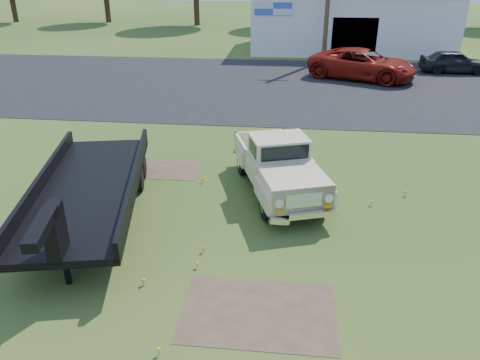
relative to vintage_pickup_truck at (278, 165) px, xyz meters
name	(u,v)px	position (x,y,z in m)	size (l,w,h in m)	color
ground	(209,228)	(-1.67, -2.26, -0.87)	(140.00, 140.00, 0.00)	#2D4E19
asphalt_lot	(255,85)	(-1.67, 12.74, -0.87)	(90.00, 14.00, 0.02)	black
dirt_patch_a	(258,313)	(-0.17, -5.26, -0.87)	(3.00, 2.00, 0.01)	#4D3929
dirt_patch_b	(167,169)	(-3.67, 1.24, -0.87)	(2.20, 1.60, 0.01)	#4D3929
commercial_building	(349,20)	(4.33, 24.73, 1.23)	(14.20, 8.20, 4.15)	silver
vintage_pickup_truck	(278,165)	(0.00, 0.00, 0.00)	(1.86, 4.78, 1.74)	#C6BB85
flatbed_trailer	(88,183)	(-4.82, -2.05, 0.14)	(2.46, 7.38, 2.01)	black
red_pickup	(362,64)	(4.20, 14.85, -0.04)	(2.74, 5.94, 1.65)	maroon
dark_sedan	(454,62)	(9.86, 17.07, -0.21)	(1.56, 3.88, 1.32)	black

